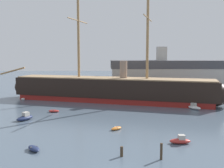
{
  "coord_description": "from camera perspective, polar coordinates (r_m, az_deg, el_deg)",
  "views": [
    {
      "loc": [
        -1.4,
        -27.56,
        13.84
      ],
      "look_at": [
        -0.08,
        32.0,
        7.19
      ],
      "focal_mm": 42.31,
      "sensor_mm": 36.0,
      "label": 1
    }
  ],
  "objects": [
    {
      "name": "motorboat_foreground_right",
      "position": [
        43.45,
        14.53,
        -11.74
      ],
      "size": [
        3.31,
        1.41,
        1.38
      ],
      "color": "#B22D28",
      "rests_on": "ground"
    },
    {
      "name": "motorboat_alongside_stern",
      "position": [
        70.49,
        17.35,
        -4.78
      ],
      "size": [
        3.31,
        4.08,
        1.6
      ],
      "color": "silver",
      "rests_on": "ground"
    },
    {
      "name": "dockside_warehouse_right",
      "position": [
        96.03,
        14.43,
        1.43
      ],
      "size": [
        52.55,
        14.08,
        16.57
      ],
      "color": "#565659",
      "rests_on": "ground"
    },
    {
      "name": "tall_ship",
      "position": [
        77.94,
        -0.06,
        -1.12
      ],
      "size": [
        69.44,
        27.07,
        34.38
      ],
      "color": "maroon",
      "rests_on": "ground"
    },
    {
      "name": "dinghy_alongside_bow",
      "position": [
        65.44,
        -12.46,
        -5.71
      ],
      "size": [
        2.7,
        1.35,
        0.62
      ],
      "color": "#B22D28",
      "rests_on": "ground"
    },
    {
      "name": "dinghy_far_left",
      "position": [
        85.71,
        -18.68,
        -3.07
      ],
      "size": [
        1.86,
        2.6,
        0.56
      ],
      "color": "silver",
      "rests_on": "ground"
    },
    {
      "name": "mooring_piling_nearest",
      "position": [
        37.09,
        2.09,
        -14.38
      ],
      "size": [
        0.42,
        0.42,
        1.4
      ],
      "primitive_type": "cylinder",
      "color": "#423323",
      "rests_on": "ground"
    },
    {
      "name": "dinghy_near_centre",
      "position": [
        49.43,
        0.94,
        -9.55
      ],
      "size": [
        2.48,
        2.34,
        0.56
      ],
      "color": "orange",
      "rests_on": "ground"
    },
    {
      "name": "dinghy_far_right",
      "position": [
        86.47,
        19.12,
        -2.98
      ],
      "size": [
        1.67,
        2.94,
        0.65
      ],
      "color": "silver",
      "rests_on": "ground"
    },
    {
      "name": "mooring_piling_left_pair",
      "position": [
        36.51,
        10.6,
        -14.13
      ],
      "size": [
        0.34,
        0.34,
        2.24
      ],
      "primitive_type": "cylinder",
      "color": "#423323",
      "rests_on": "ground"
    },
    {
      "name": "dinghy_foreground_left",
      "position": [
        40.84,
        -16.54,
        -13.21
      ],
      "size": [
        2.7,
        2.94,
        0.66
      ],
      "color": "#1E284C",
      "rests_on": "ground"
    },
    {
      "name": "motorboat_mid_left",
      "position": [
        59.25,
        -18.3,
        -6.87
      ],
      "size": [
        3.61,
        4.34,
        1.71
      ],
      "color": "#1E284C",
      "rests_on": "ground"
    }
  ]
}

